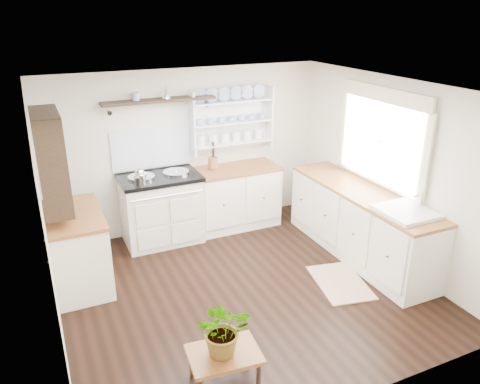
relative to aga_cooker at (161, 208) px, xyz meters
name	(u,v)px	position (x,y,z in m)	size (l,w,h in m)	color
floor	(244,287)	(0.52, -1.57, -0.49)	(4.00, 3.80, 0.01)	black
wall_back	(188,151)	(0.52, 0.33, 0.66)	(4.00, 0.02, 2.30)	beige
wall_right	(389,171)	(2.52, -1.57, 0.66)	(0.02, 3.80, 2.30)	beige
wall_left	(46,231)	(-1.48, -1.57, 0.66)	(0.02, 3.80, 2.30)	beige
ceiling	(244,89)	(0.52, -1.57, 1.81)	(4.00, 3.80, 0.01)	white
window	(382,136)	(2.47, -1.42, 1.08)	(0.08, 1.55, 1.22)	white
aga_cooker	(161,208)	(0.00, 0.00, 0.00)	(1.07, 0.74, 0.99)	beige
back_cabinets	(235,196)	(1.12, 0.03, -0.03)	(1.27, 0.63, 0.90)	white
right_cabinets	(360,223)	(2.22, -1.47, -0.03)	(0.62, 2.43, 0.90)	white
belfast_sink	(404,221)	(2.22, -2.22, 0.31)	(0.55, 0.60, 0.45)	white
left_cabinets	(78,248)	(-1.18, -0.67, -0.03)	(0.62, 1.13, 0.90)	white
plate_rack	(230,119)	(1.17, 0.29, 1.07)	(1.20, 0.22, 0.90)	white
high_shelf	(159,101)	(0.12, 0.21, 1.42)	(1.50, 0.29, 0.16)	black
left_shelving	(51,160)	(-1.32, -0.67, 1.06)	(0.28, 0.80, 1.05)	black
kettle	(140,176)	(-0.28, -0.12, 0.54)	(0.16, 0.16, 0.20)	silver
utensil_crock	(213,163)	(0.82, 0.11, 0.51)	(0.14, 0.14, 0.16)	brown
center_table	(224,357)	(-0.26, -2.85, -0.20)	(0.64, 0.49, 0.33)	brown
potted_plant	(224,329)	(-0.26, -2.85, 0.09)	(0.44, 0.38, 0.49)	#3F7233
floor_rug	(340,282)	(1.60, -1.96, -0.48)	(0.55, 0.85, 0.02)	#947656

